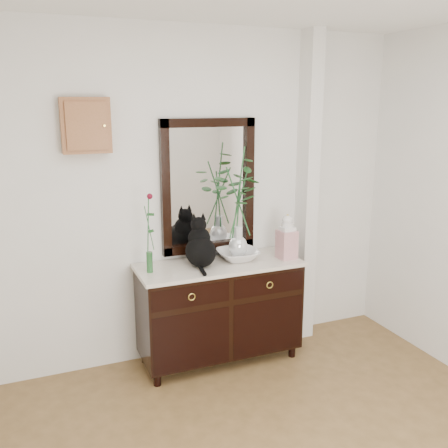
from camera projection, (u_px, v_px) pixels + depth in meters
name	position (u px, v px, depth m)	size (l,w,h in m)	color
wall_back	(197.00, 198.00, 4.08)	(3.60, 0.04, 2.70)	silver
pilaster	(307.00, 191.00, 4.38)	(0.12, 0.20, 2.70)	silver
sideboard	(219.00, 307.00, 4.11)	(1.33, 0.52, 0.82)	black
wall_mirror	(208.00, 187.00, 4.09)	(0.80, 0.06, 1.10)	black
key_cabinet	(86.00, 125.00, 3.59)	(0.35, 0.10, 0.40)	brown
cat	(201.00, 242.00, 3.91)	(0.27, 0.34, 0.39)	black
lotus_bowl	(238.00, 255.00, 4.10)	(0.34, 0.34, 0.08)	white
vase_branches	(238.00, 203.00, 3.99)	(0.44, 0.44, 0.92)	silver
bud_vase_rose	(148.00, 233.00, 3.73)	(0.08, 0.08, 0.62)	#265B2C
ginger_jar	(287.00, 236.00, 4.11)	(0.14, 0.14, 0.38)	white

